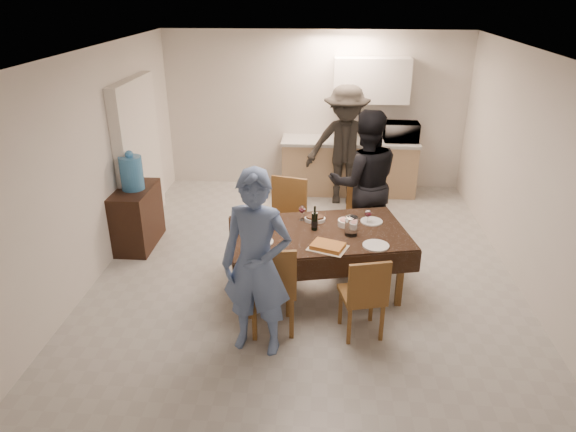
% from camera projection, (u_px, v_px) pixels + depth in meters
% --- Properties ---
extents(floor, '(5.00, 6.00, 0.02)m').
position_uv_depth(floor, '(306.00, 269.00, 6.40)').
color(floor, '#AEAEA9').
rests_on(floor, ground).
extents(ceiling, '(5.00, 6.00, 0.02)m').
position_uv_depth(ceiling, '(309.00, 52.00, 5.33)').
color(ceiling, white).
rests_on(ceiling, wall_back).
extents(wall_back, '(5.00, 0.02, 2.60)m').
position_uv_depth(wall_back, '(315.00, 111.00, 8.59)').
color(wall_back, silver).
rests_on(wall_back, floor).
extents(wall_front, '(5.00, 0.02, 2.60)m').
position_uv_depth(wall_front, '(288.00, 333.00, 3.14)').
color(wall_front, silver).
rests_on(wall_front, floor).
extents(wall_left, '(0.02, 6.00, 2.60)m').
position_uv_depth(wall_left, '(95.00, 165.00, 6.03)').
color(wall_left, silver).
rests_on(wall_left, floor).
extents(wall_right, '(0.02, 6.00, 2.60)m').
position_uv_depth(wall_right, '(532.00, 176.00, 5.70)').
color(wall_right, silver).
rests_on(wall_right, floor).
extents(stub_partition, '(0.15, 1.40, 2.10)m').
position_uv_depth(stub_partition, '(139.00, 155.00, 7.22)').
color(stub_partition, silver).
rests_on(stub_partition, floor).
extents(kitchen_base_cabinet, '(2.20, 0.60, 0.86)m').
position_uv_depth(kitchen_base_cabinet, '(349.00, 168.00, 8.62)').
color(kitchen_base_cabinet, '#A38162').
rests_on(kitchen_base_cabinet, floor).
extents(kitchen_worktop, '(2.24, 0.64, 0.05)m').
position_uv_depth(kitchen_worktop, '(350.00, 141.00, 8.43)').
color(kitchen_worktop, '#A1A29D').
rests_on(kitchen_worktop, kitchen_base_cabinet).
extents(upper_cabinet, '(1.20, 0.34, 0.70)m').
position_uv_depth(upper_cabinet, '(372.00, 80.00, 8.14)').
color(upper_cabinet, silver).
rests_on(upper_cabinet, wall_back).
extents(dining_table, '(2.12, 1.51, 0.75)m').
position_uv_depth(dining_table, '(319.00, 235.00, 5.67)').
color(dining_table, black).
rests_on(dining_table, floor).
extents(chair_near_left, '(0.52, 0.53, 0.54)m').
position_uv_depth(chair_near_left, '(270.00, 281.00, 4.98)').
color(chair_near_left, brown).
rests_on(chair_near_left, floor).
extents(chair_near_right, '(0.49, 0.50, 0.49)m').
position_uv_depth(chair_near_right, '(363.00, 290.00, 4.95)').
color(chair_near_right, brown).
rests_on(chair_near_right, floor).
extents(chair_far_left, '(0.57, 0.58, 0.56)m').
position_uv_depth(chair_far_left, '(283.00, 216.00, 6.33)').
color(chair_far_left, brown).
rests_on(chair_far_left, floor).
extents(chair_far_right, '(0.58, 0.60, 0.51)m').
position_uv_depth(chair_far_right, '(356.00, 222.00, 6.30)').
color(chair_far_right, brown).
rests_on(chair_far_right, floor).
extents(console, '(0.44, 0.88, 0.81)m').
position_uv_depth(console, '(138.00, 217.00, 6.85)').
color(console, black).
rests_on(console, floor).
extents(water_jug, '(0.29, 0.29, 0.44)m').
position_uv_depth(water_jug, '(132.00, 173.00, 6.59)').
color(water_jug, '#428ED0').
rests_on(water_jug, console).
extents(wine_bottle, '(0.07, 0.07, 0.29)m').
position_uv_depth(wine_bottle, '(315.00, 218.00, 5.65)').
color(wine_bottle, black).
rests_on(wine_bottle, dining_table).
extents(water_pitcher, '(0.14, 0.14, 0.21)m').
position_uv_depth(water_pitcher, '(351.00, 226.00, 5.54)').
color(water_pitcher, white).
rests_on(water_pitcher, dining_table).
extents(savoury_tart, '(0.46, 0.40, 0.05)m').
position_uv_depth(savoury_tart, '(328.00, 246.00, 5.30)').
color(savoury_tart, '#BE7B37').
rests_on(savoury_tart, dining_table).
extents(salad_bowl, '(0.18, 0.18, 0.07)m').
position_uv_depth(salad_bowl, '(346.00, 223.00, 5.79)').
color(salad_bowl, silver).
rests_on(salad_bowl, dining_table).
extents(mushroom_dish, '(0.22, 0.22, 0.04)m').
position_uv_depth(mushroom_dish, '(315.00, 219.00, 5.91)').
color(mushroom_dish, silver).
rests_on(mushroom_dish, dining_table).
extents(wine_glass_a, '(0.08, 0.08, 0.18)m').
position_uv_depth(wine_glass_a, '(267.00, 233.00, 5.43)').
color(wine_glass_a, white).
rests_on(wine_glass_a, dining_table).
extents(wine_glass_b, '(0.08, 0.08, 0.17)m').
position_uv_depth(wine_glass_b, '(368.00, 217.00, 5.81)').
color(wine_glass_b, white).
rests_on(wine_glass_b, dining_table).
extents(wine_glass_c, '(0.08, 0.08, 0.18)m').
position_uv_depth(wine_glass_c, '(302.00, 213.00, 5.91)').
color(wine_glass_c, white).
rests_on(wine_glass_c, dining_table).
extents(plate_near_left, '(0.25, 0.25, 0.01)m').
position_uv_depth(plate_near_left, '(261.00, 242.00, 5.42)').
color(plate_near_left, silver).
rests_on(plate_near_left, dining_table).
extents(plate_near_right, '(0.28, 0.28, 0.02)m').
position_uv_depth(plate_near_right, '(376.00, 246.00, 5.34)').
color(plate_near_right, silver).
rests_on(plate_near_right, dining_table).
extents(plate_far_left, '(0.28, 0.28, 0.02)m').
position_uv_depth(plate_far_left, '(268.00, 218.00, 5.97)').
color(plate_far_left, silver).
rests_on(plate_far_left, dining_table).
extents(plate_far_right, '(0.25, 0.25, 0.01)m').
position_uv_depth(plate_far_right, '(372.00, 221.00, 5.89)').
color(plate_far_right, silver).
rests_on(plate_far_right, dining_table).
extents(microwave, '(0.55, 0.37, 0.31)m').
position_uv_depth(microwave, '(401.00, 132.00, 8.30)').
color(microwave, silver).
rests_on(microwave, kitchen_worktop).
extents(person_near, '(0.73, 0.54, 1.82)m').
position_uv_depth(person_near, '(257.00, 265.00, 4.68)').
color(person_near, '#5D79AC').
rests_on(person_near, floor).
extents(person_far, '(1.00, 0.83, 1.89)m').
position_uv_depth(person_far, '(364.00, 183.00, 6.50)').
color(person_far, black).
rests_on(person_far, floor).
extents(person_kitchen, '(1.22, 0.70, 1.88)m').
position_uv_depth(person_kitchen, '(345.00, 146.00, 8.00)').
color(person_kitchen, black).
rests_on(person_kitchen, floor).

